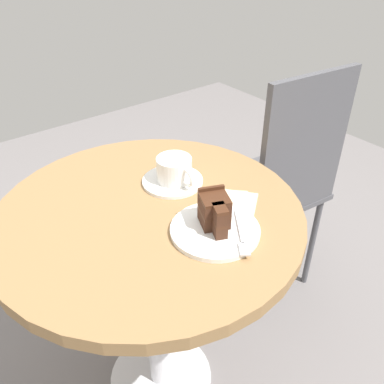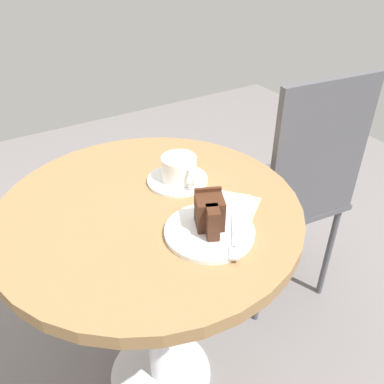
% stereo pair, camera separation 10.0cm
% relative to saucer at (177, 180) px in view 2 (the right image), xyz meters
% --- Properties ---
extents(ground_plane, '(4.40, 4.40, 0.01)m').
position_rel_saucer_xyz_m(ground_plane, '(0.06, -0.12, -0.75)').
color(ground_plane, slate).
rests_on(ground_plane, ground).
extents(cafe_table, '(0.78, 0.78, 0.74)m').
position_rel_saucer_xyz_m(cafe_table, '(0.06, -0.12, -0.13)').
color(cafe_table, olive).
rests_on(cafe_table, ground).
extents(saucer, '(0.17, 0.17, 0.01)m').
position_rel_saucer_xyz_m(saucer, '(0.00, 0.00, 0.00)').
color(saucer, white).
rests_on(saucer, cafe_table).
extents(coffee_cup, '(0.13, 0.10, 0.07)m').
position_rel_saucer_xyz_m(coffee_cup, '(0.01, 0.00, 0.04)').
color(coffee_cup, white).
rests_on(coffee_cup, saucer).
extents(teaspoon, '(0.02, 0.11, 0.00)m').
position_rel_saucer_xyz_m(teaspoon, '(0.04, -0.03, 0.01)').
color(teaspoon, silver).
rests_on(teaspoon, saucer).
extents(cake_plate, '(0.21, 0.21, 0.01)m').
position_rel_saucer_xyz_m(cake_plate, '(0.23, -0.05, 0.00)').
color(cake_plate, white).
rests_on(cake_plate, cafe_table).
extents(cake_slice, '(0.10, 0.08, 0.08)m').
position_rel_saucer_xyz_m(cake_slice, '(0.22, -0.04, 0.05)').
color(cake_slice, '#422619').
rests_on(cake_slice, cake_plate).
extents(fork, '(0.14, 0.10, 0.00)m').
position_rel_saucer_xyz_m(fork, '(0.30, -0.02, 0.01)').
color(fork, silver).
rests_on(fork, cake_plate).
extents(napkin, '(0.18, 0.17, 0.00)m').
position_rel_saucer_xyz_m(napkin, '(0.17, 0.05, -0.00)').
color(napkin, beige).
rests_on(napkin, cafe_table).
extents(cafe_chair, '(0.42, 0.42, 0.97)m').
position_rel_saucer_xyz_m(cafe_chair, '(-0.01, 0.49, -0.18)').
color(cafe_chair, '#4C4C51').
rests_on(cafe_chair, ground).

